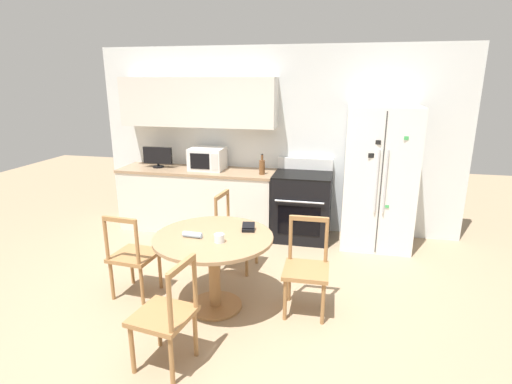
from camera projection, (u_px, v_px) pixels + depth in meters
name	position (u px, v px, depth m)	size (l,w,h in m)	color
ground_plane	(223.00, 327.00, 3.60)	(14.00, 14.00, 0.00)	#9E8466
back_wall	(254.00, 130.00, 5.70)	(5.20, 0.44, 2.60)	silver
kitchen_counter	(198.00, 199.00, 5.86)	(2.27, 0.64, 0.90)	silver
refrigerator	(379.00, 178.00, 5.15)	(0.88, 0.71, 1.84)	white
oven_range	(302.00, 206.00, 5.50)	(0.77, 0.68, 1.08)	black
microwave	(207.00, 159.00, 5.69)	(0.48, 0.39, 0.31)	white
countertop_tv	(158.00, 156.00, 5.82)	(0.43, 0.16, 0.30)	black
counter_bottle	(262.00, 167.00, 5.41)	(0.08, 0.08, 0.28)	brown
dining_table	(214.00, 252.00, 3.76)	(1.12, 1.12, 0.75)	#997551
dining_chair_far	(235.00, 233.00, 4.63)	(0.46, 0.46, 0.90)	#9E7042
dining_chair_right	(306.00, 269.00, 3.75)	(0.43, 0.43, 0.90)	#9E7042
dining_chair_near	(166.00, 316.00, 3.01)	(0.48, 0.48, 0.90)	#9E7042
dining_chair_left	(133.00, 256.00, 4.02)	(0.45, 0.45, 0.90)	#9E7042
candle_glass	(219.00, 239.00, 3.57)	(0.09, 0.09, 0.08)	silver
folded_napkin	(192.00, 235.00, 3.68)	(0.19, 0.06, 0.05)	#A3BCDB
wallet	(248.00, 228.00, 3.85)	(0.14, 0.14, 0.07)	black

